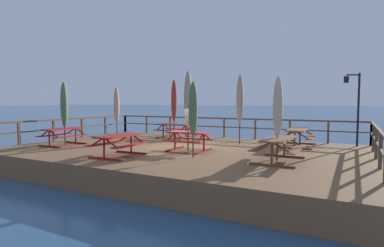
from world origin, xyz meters
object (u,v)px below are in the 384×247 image
object	(u,v)px
patio_umbrella_short_mid	(240,100)
lamp_post_hooked	(354,98)
picnic_table_back_left	(174,128)
patio_umbrella_tall_front	(193,109)
picnic_table_back_right	(297,133)
patio_umbrella_short_back	(278,107)
picnic_table_front_right	(189,137)
picnic_table_front_left	(118,141)
patio_umbrella_tall_mid_right	(174,101)
picnic_table_mid_left	(63,133)
patio_umbrella_tall_back_left	(116,105)
picnic_table_mid_right	(279,144)
patio_umbrella_tall_mid_left	(64,105)
patio_umbrella_tall_back_right	(188,100)

from	to	relation	value
patio_umbrella_short_mid	lamp_post_hooked	xyz separation A→B (m)	(4.61, 1.69, 0.07)
picnic_table_back_left	patio_umbrella_tall_front	world-z (taller)	patio_umbrella_tall_front
picnic_table_back_right	patio_umbrella_short_back	size ratio (longest dim) A/B	0.77
picnic_table_front_right	picnic_table_back_left	bearing A→B (deg)	128.58
picnic_table_front_left	patio_umbrella_tall_mid_right	xyz separation A→B (m)	(-1.22, 5.85, 1.46)
picnic_table_back_right	picnic_table_mid_left	world-z (taller)	same
patio_umbrella_tall_front	patio_umbrella_tall_mid_right	world-z (taller)	patio_umbrella_tall_mid_right
patio_umbrella_tall_back_left	patio_umbrella_tall_front	xyz separation A→B (m)	(6.86, -3.81, -0.10)
picnic_table_mid_right	patio_umbrella_short_mid	bearing A→B (deg)	126.91
picnic_table_front_left	picnic_table_mid_right	xyz separation A→B (m)	(5.27, 1.73, 0.01)
patio_umbrella_tall_mid_left	patio_umbrella_short_mid	distance (m)	7.94
picnic_table_front_left	picnic_table_front_right	world-z (taller)	same
picnic_table_back_left	picnic_table_back_right	bearing A→B (deg)	-1.59
picnic_table_mid_right	patio_umbrella_short_mid	distance (m)	4.39
patio_umbrella_tall_mid_left	picnic_table_mid_right	bearing A→B (deg)	3.91
picnic_table_front_left	patio_umbrella_tall_back_right	size ratio (longest dim) A/B	0.58
picnic_table_front_left	patio_umbrella_tall_front	distance (m)	2.91
picnic_table_mid_right	patio_umbrella_tall_mid_left	size ratio (longest dim) A/B	0.77
patio_umbrella_tall_mid_right	patio_umbrella_short_mid	world-z (taller)	patio_umbrella_short_mid
picnic_table_mid_left	lamp_post_hooked	xyz separation A→B (m)	(11.56, 5.68, 1.56)
picnic_table_front_right	lamp_post_hooked	xyz separation A→B (m)	(5.76, 4.45, 1.56)
picnic_table_back_right	lamp_post_hooked	xyz separation A→B (m)	(2.16, 1.06, 1.55)
picnic_table_back_right	picnic_table_front_left	bearing A→B (deg)	-132.79
picnic_table_front_left	picnic_table_back_right	xyz separation A→B (m)	(5.24, 5.67, 0.01)
patio_umbrella_tall_front	patio_umbrella_short_back	bearing A→B (deg)	14.05
picnic_table_back_right	patio_umbrella_tall_mid_right	world-z (taller)	patio_umbrella_tall_mid_right
picnic_table_front_left	picnic_table_mid_left	xyz separation A→B (m)	(-4.16, 1.05, -0.00)
picnic_table_front_left	patio_umbrella_short_mid	bearing A→B (deg)	61.01
picnic_table_front_right	patio_umbrella_short_back	xyz separation A→B (m)	(3.58, -0.54, 1.21)
picnic_table_front_right	patio_umbrella_tall_back_left	bearing A→B (deg)	156.82
patio_umbrella_tall_back_right	patio_umbrella_tall_front	bearing A→B (deg)	-54.57
patio_umbrella_tall_back_right	patio_umbrella_tall_back_left	bearing A→B (deg)	156.69
picnic_table_front_left	patio_umbrella_tall_back_left	size ratio (longest dim) A/B	0.66
picnic_table_mid_left	picnic_table_back_right	bearing A→B (deg)	26.13
picnic_table_mid_left	patio_umbrella_tall_front	distance (m)	6.73
patio_umbrella_short_back	patio_umbrella_tall_back_right	bearing A→B (deg)	171.49
patio_umbrella_tall_back_left	patio_umbrella_tall_back_right	size ratio (longest dim) A/B	0.88
picnic_table_front_left	patio_umbrella_short_back	distance (m)	5.64
picnic_table_back_right	picnic_table_mid_left	size ratio (longest dim) A/B	1.18
patio_umbrella_short_back	picnic_table_back_right	bearing A→B (deg)	89.68
picnic_table_mid_left	lamp_post_hooked	size ratio (longest dim) A/B	0.56
picnic_table_front_left	picnic_table_front_right	xyz separation A→B (m)	(1.64, 2.28, -0.01)
picnic_table_mid_left	lamp_post_hooked	distance (m)	12.98
picnic_table_front_left	patio_umbrella_tall_front	world-z (taller)	patio_umbrella_tall_front
picnic_table_mid_right	picnic_table_back_left	size ratio (longest dim) A/B	1.16
picnic_table_front_right	lamp_post_hooked	size ratio (longest dim) A/B	0.52
picnic_table_back_left	patio_umbrella_tall_front	distance (m)	6.15
picnic_table_mid_left	lamp_post_hooked	bearing A→B (deg)	26.14
picnic_table_back_right	patio_umbrella_short_mid	xyz separation A→B (m)	(-2.45, -0.63, 1.48)
patio_umbrella_tall_front	picnic_table_mid_left	bearing A→B (deg)	179.98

